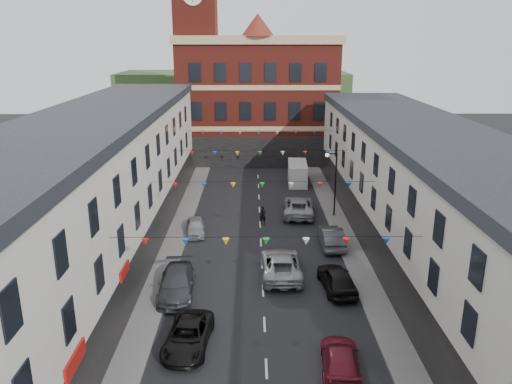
{
  "coord_description": "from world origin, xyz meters",
  "views": [
    {
      "loc": [
        -0.67,
        -28.99,
        15.61
      ],
      "look_at": [
        -0.39,
        8.66,
        4.03
      ],
      "focal_mm": 35.0,
      "sensor_mm": 36.0,
      "label": 1
    }
  ],
  "objects_px": {
    "car_left_d": "(177,283)",
    "car_right_d": "(337,279)",
    "car_left_e": "(196,227)",
    "car_right_e": "(331,237)",
    "moving_car": "(281,264)",
    "car_left_c": "(188,336)",
    "pedestrian": "(263,215)",
    "white_van": "(297,173)",
    "car_right_f": "(299,206)",
    "street_lamp": "(333,176)",
    "car_right_c": "(340,360)"
  },
  "relations": [
    {
      "from": "car_left_e",
      "to": "moving_car",
      "type": "xyz_separation_m",
      "value": [
        6.72,
        -7.62,
        0.17
      ]
    },
    {
      "from": "street_lamp",
      "to": "pedestrian",
      "type": "distance_m",
      "value": 7.28
    },
    {
      "from": "car_left_e",
      "to": "car_right_d",
      "type": "xyz_separation_m",
      "value": [
        10.21,
        -9.79,
        0.14
      ]
    },
    {
      "from": "car_right_e",
      "to": "moving_car",
      "type": "height_order",
      "value": "moving_car"
    },
    {
      "from": "street_lamp",
      "to": "car_left_e",
      "type": "relative_size",
      "value": 1.6
    },
    {
      "from": "car_right_f",
      "to": "moving_car",
      "type": "distance_m",
      "value": 12.54
    },
    {
      "from": "car_left_d",
      "to": "pedestrian",
      "type": "bearing_deg",
      "value": 62.64
    },
    {
      "from": "car_left_d",
      "to": "car_left_e",
      "type": "distance_m",
      "value": 10.31
    },
    {
      "from": "car_left_c",
      "to": "pedestrian",
      "type": "distance_m",
      "value": 18.72
    },
    {
      "from": "street_lamp",
      "to": "car_right_c",
      "type": "height_order",
      "value": "street_lamp"
    },
    {
      "from": "street_lamp",
      "to": "moving_car",
      "type": "xyz_separation_m",
      "value": [
        -5.25,
        -11.75,
        -3.1
      ]
    },
    {
      "from": "street_lamp",
      "to": "car_left_c",
      "type": "bearing_deg",
      "value": -117.85
    },
    {
      "from": "car_right_d",
      "to": "moving_car",
      "type": "distance_m",
      "value": 4.11
    },
    {
      "from": "car_left_d",
      "to": "car_right_c",
      "type": "xyz_separation_m",
      "value": [
        9.1,
        -7.78,
        -0.11
      ]
    },
    {
      "from": "street_lamp",
      "to": "pedestrian",
      "type": "relative_size",
      "value": 3.63
    },
    {
      "from": "white_van",
      "to": "car_right_f",
      "type": "bearing_deg",
      "value": -91.45
    },
    {
      "from": "car_left_e",
      "to": "car_right_d",
      "type": "relative_size",
      "value": 0.82
    },
    {
      "from": "car_left_d",
      "to": "car_right_e",
      "type": "height_order",
      "value": "car_right_e"
    },
    {
      "from": "car_left_c",
      "to": "car_right_d",
      "type": "relative_size",
      "value": 1.03
    },
    {
      "from": "car_left_e",
      "to": "white_van",
      "type": "height_order",
      "value": "white_van"
    },
    {
      "from": "car_left_e",
      "to": "car_right_e",
      "type": "height_order",
      "value": "car_right_e"
    },
    {
      "from": "car_left_e",
      "to": "moving_car",
      "type": "relative_size",
      "value": 0.65
    },
    {
      "from": "street_lamp",
      "to": "car_left_d",
      "type": "bearing_deg",
      "value": -129.84
    },
    {
      "from": "car_right_f",
      "to": "pedestrian",
      "type": "distance_m",
      "value": 4.18
    },
    {
      "from": "car_left_d",
      "to": "pedestrian",
      "type": "distance_m",
      "value": 13.79
    },
    {
      "from": "street_lamp",
      "to": "car_right_f",
      "type": "bearing_deg",
      "value": 168.93
    },
    {
      "from": "car_right_d",
      "to": "car_left_d",
      "type": "bearing_deg",
      "value": -2.94
    },
    {
      "from": "car_left_d",
      "to": "moving_car",
      "type": "bearing_deg",
      "value": 18.81
    },
    {
      "from": "car_left_e",
      "to": "moving_car",
      "type": "height_order",
      "value": "moving_car"
    },
    {
      "from": "car_left_e",
      "to": "car_right_e",
      "type": "distance_m",
      "value": 11.24
    },
    {
      "from": "car_right_c",
      "to": "car_right_d",
      "type": "bearing_deg",
      "value": -92.42
    },
    {
      "from": "car_left_d",
      "to": "moving_car",
      "type": "height_order",
      "value": "moving_car"
    },
    {
      "from": "car_right_c",
      "to": "car_right_e",
      "type": "relative_size",
      "value": 0.96
    },
    {
      "from": "car_left_d",
      "to": "white_van",
      "type": "distance_m",
      "value": 27.49
    },
    {
      "from": "car_right_e",
      "to": "pedestrian",
      "type": "height_order",
      "value": "pedestrian"
    },
    {
      "from": "pedestrian",
      "to": "moving_car",
      "type": "bearing_deg",
      "value": -68.68
    },
    {
      "from": "car_right_e",
      "to": "pedestrian",
      "type": "distance_m",
      "value": 7.17
    },
    {
      "from": "car_left_e",
      "to": "car_right_d",
      "type": "distance_m",
      "value": 14.15
    },
    {
      "from": "car_right_c",
      "to": "car_right_e",
      "type": "xyz_separation_m",
      "value": [
        1.9,
        15.46,
        0.12
      ]
    },
    {
      "from": "street_lamp",
      "to": "white_van",
      "type": "bearing_deg",
      "value": 100.85
    },
    {
      "from": "car_right_c",
      "to": "car_right_e",
      "type": "height_order",
      "value": "car_right_e"
    },
    {
      "from": "street_lamp",
      "to": "car_right_e",
      "type": "relative_size",
      "value": 1.28
    },
    {
      "from": "street_lamp",
      "to": "moving_car",
      "type": "relative_size",
      "value": 1.03
    },
    {
      "from": "car_left_d",
      "to": "car_right_d",
      "type": "relative_size",
      "value": 1.15
    },
    {
      "from": "car_right_f",
      "to": "car_right_e",
      "type": "bearing_deg",
      "value": 109.29
    },
    {
      "from": "street_lamp",
      "to": "car_right_d",
      "type": "height_order",
      "value": "street_lamp"
    },
    {
      "from": "car_left_e",
      "to": "car_right_c",
      "type": "distance_m",
      "value": 20.22
    },
    {
      "from": "car_left_c",
      "to": "white_van",
      "type": "bearing_deg",
      "value": 79.66
    },
    {
      "from": "car_left_e",
      "to": "car_right_f",
      "type": "height_order",
      "value": "car_right_f"
    },
    {
      "from": "street_lamp",
      "to": "white_van",
      "type": "xyz_separation_m",
      "value": [
        -2.15,
        11.2,
        -2.73
      ]
    }
  ]
}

